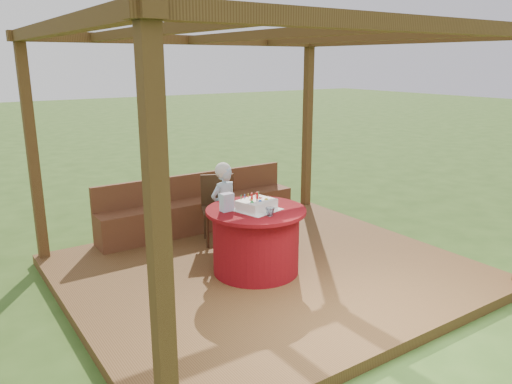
% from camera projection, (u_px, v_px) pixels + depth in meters
% --- Properties ---
extents(ground, '(60.00, 60.00, 0.00)m').
position_uv_depth(ground, '(268.00, 277.00, 5.97)').
color(ground, '#2F4F1A').
rests_on(ground, ground).
extents(deck, '(4.50, 4.00, 0.12)m').
position_uv_depth(deck, '(268.00, 272.00, 5.96)').
color(deck, brown).
rests_on(deck, ground).
extents(pergola, '(4.50, 4.00, 2.72)m').
position_uv_depth(pergola, '(269.00, 71.00, 5.36)').
color(pergola, brown).
rests_on(pergola, deck).
extents(bench, '(3.00, 0.42, 0.80)m').
position_uv_depth(bench, '(200.00, 211.00, 7.25)').
color(bench, brown).
rests_on(bench, deck).
extents(table, '(1.14, 1.14, 0.76)m').
position_uv_depth(table, '(256.00, 240.00, 5.76)').
color(table, maroon).
rests_on(table, deck).
extents(chair, '(0.59, 0.59, 0.90)m').
position_uv_depth(chair, '(219.00, 205.00, 6.73)').
color(chair, '#392312').
rests_on(chair, deck).
extents(elderly_woman, '(0.43, 0.32, 1.13)m').
position_uv_depth(elderly_woman, '(224.00, 204.00, 6.52)').
color(elderly_woman, '#9CCCE7').
rests_on(elderly_woman, deck).
extents(birthday_cake, '(0.53, 0.53, 0.19)m').
position_uv_depth(birthday_cake, '(257.00, 205.00, 5.62)').
color(birthday_cake, white).
rests_on(birthday_cake, table).
extents(gift_bag, '(0.15, 0.10, 0.20)m').
position_uv_depth(gift_bag, '(227.00, 202.00, 5.56)').
color(gift_bag, '#EC99CE').
rests_on(gift_bag, table).
extents(drinking_glass, '(0.12, 0.12, 0.09)m').
position_uv_depth(drinking_glass, '(270.00, 212.00, 5.40)').
color(drinking_glass, white).
rests_on(drinking_glass, table).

